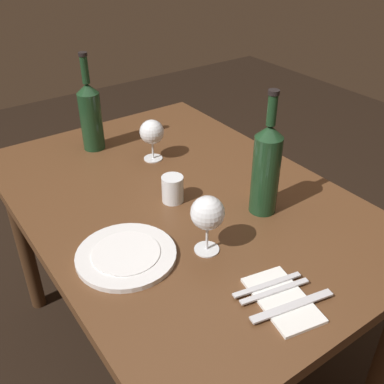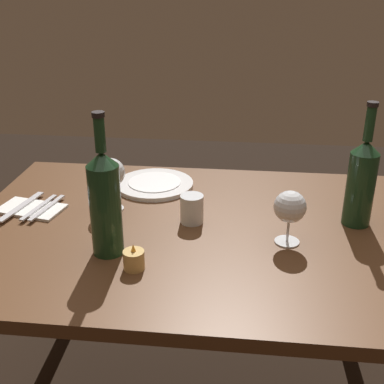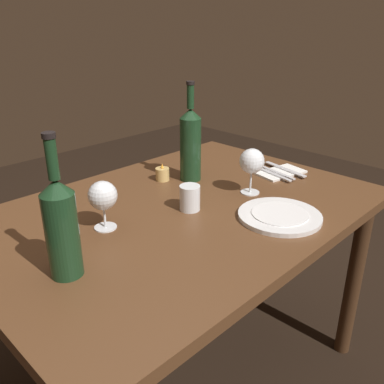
# 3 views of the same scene
# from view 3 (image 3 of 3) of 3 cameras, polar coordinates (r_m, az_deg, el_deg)

# --- Properties ---
(ground_plane) EXTENTS (6.00, 6.00, 0.00)m
(ground_plane) POSITION_cam_3_polar(r_m,az_deg,el_deg) (1.79, -1.23, -24.08)
(ground_plane) COLOR black
(dining_table) EXTENTS (1.30, 0.90, 0.74)m
(dining_table) POSITION_cam_3_polar(r_m,az_deg,el_deg) (1.39, -1.46, -5.50)
(dining_table) COLOR #56351E
(dining_table) RESTS_ON ground
(wine_glass_left) EXTENTS (0.09, 0.09, 0.16)m
(wine_glass_left) POSITION_cam_3_polar(r_m,az_deg,el_deg) (1.43, 8.27, 4.15)
(wine_glass_left) COLOR white
(wine_glass_left) RESTS_ON dining_table
(wine_glass_right) EXTENTS (0.08, 0.08, 0.15)m
(wine_glass_right) POSITION_cam_3_polar(r_m,az_deg,el_deg) (1.20, -12.24, -0.62)
(wine_glass_right) COLOR white
(wine_glass_right) RESTS_ON dining_table
(wine_bottle) EXTENTS (0.08, 0.08, 0.35)m
(wine_bottle) POSITION_cam_3_polar(r_m,az_deg,el_deg) (1.00, -17.65, -4.47)
(wine_bottle) COLOR #19381E
(wine_bottle) RESTS_ON dining_table
(wine_bottle_second) EXTENTS (0.08, 0.08, 0.37)m
(wine_bottle_second) POSITION_cam_3_polar(r_m,az_deg,el_deg) (1.53, -0.21, 6.76)
(wine_bottle_second) COLOR #19381E
(wine_bottle_second) RESTS_ON dining_table
(water_tumbler) EXTENTS (0.07, 0.07, 0.08)m
(water_tumbler) POSITION_cam_3_polar(r_m,az_deg,el_deg) (1.32, -0.30, -0.97)
(water_tumbler) COLOR white
(water_tumbler) RESTS_ON dining_table
(votive_candle) EXTENTS (0.05, 0.05, 0.07)m
(votive_candle) POSITION_cam_3_polar(r_m,az_deg,el_deg) (1.57, -4.11, 2.43)
(votive_candle) COLOR #DBB266
(votive_candle) RESTS_ON dining_table
(dinner_plate) EXTENTS (0.26, 0.26, 0.02)m
(dinner_plate) POSITION_cam_3_polar(r_m,az_deg,el_deg) (1.30, 12.04, -3.22)
(dinner_plate) COLOR white
(dinner_plate) RESTS_ON dining_table
(folded_napkin) EXTENTS (0.21, 0.14, 0.01)m
(folded_napkin) POSITION_cam_3_polar(r_m,az_deg,el_deg) (1.68, 12.15, 2.66)
(folded_napkin) COLOR white
(folded_napkin) RESTS_ON dining_table
(fork_inner) EXTENTS (0.05, 0.18, 0.00)m
(fork_inner) POSITION_cam_3_polar(r_m,az_deg,el_deg) (1.65, 11.69, 2.66)
(fork_inner) COLOR silver
(fork_inner) RESTS_ON folded_napkin
(fork_outer) EXTENTS (0.05, 0.18, 0.00)m
(fork_outer) POSITION_cam_3_polar(r_m,az_deg,el_deg) (1.63, 11.21, 2.45)
(fork_outer) COLOR silver
(fork_outer) RESTS_ON folded_napkin
(table_knife) EXTENTS (0.06, 0.21, 0.00)m
(table_knife) POSITION_cam_3_polar(r_m,az_deg,el_deg) (1.70, 12.72, 3.11)
(table_knife) COLOR silver
(table_knife) RESTS_ON folded_napkin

